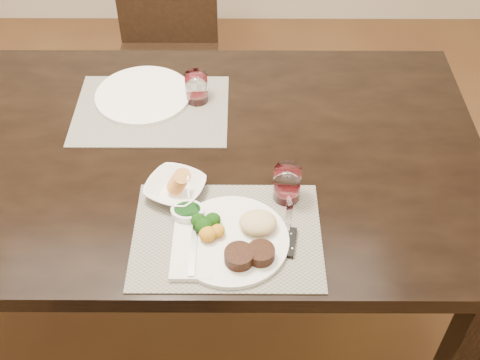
{
  "coord_description": "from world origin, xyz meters",
  "views": [
    {
      "loc": [
        0.32,
        -1.25,
        1.89
      ],
      "look_at": [
        0.31,
        -0.19,
        0.82
      ],
      "focal_mm": 45.0,
      "sensor_mm": 36.0,
      "label": 1
    }
  ],
  "objects_px": {
    "steak_knife": "(291,235)",
    "wine_glass_near": "(287,185)",
    "dinner_plate": "(236,239)",
    "cracker_bowl": "(175,188)",
    "far_plate": "(143,95)",
    "chair_far": "(167,43)"
  },
  "relations": [
    {
      "from": "chair_far",
      "to": "far_plate",
      "type": "xyz_separation_m",
      "value": [
        0.01,
        -0.7,
        0.26
      ]
    },
    {
      "from": "steak_knife",
      "to": "wine_glass_near",
      "type": "height_order",
      "value": "wine_glass_near"
    },
    {
      "from": "chair_far",
      "to": "cracker_bowl",
      "type": "distance_m",
      "value": 1.15
    },
    {
      "from": "chair_far",
      "to": "cracker_bowl",
      "type": "bearing_deg",
      "value": -82.58
    },
    {
      "from": "steak_knife",
      "to": "far_plate",
      "type": "relative_size",
      "value": 0.72
    },
    {
      "from": "dinner_plate",
      "to": "wine_glass_near",
      "type": "bearing_deg",
      "value": 36.23
    },
    {
      "from": "chair_far",
      "to": "dinner_plate",
      "type": "distance_m",
      "value": 1.33
    },
    {
      "from": "dinner_plate",
      "to": "wine_glass_near",
      "type": "height_order",
      "value": "wine_glass_near"
    },
    {
      "from": "cracker_bowl",
      "to": "far_plate",
      "type": "bearing_deg",
      "value": 108.0
    },
    {
      "from": "chair_far",
      "to": "steak_knife",
      "type": "distance_m",
      "value": 1.35
    },
    {
      "from": "cracker_bowl",
      "to": "wine_glass_near",
      "type": "bearing_deg",
      "value": -2.41
    },
    {
      "from": "far_plate",
      "to": "wine_glass_near",
      "type": "bearing_deg",
      "value": -45.18
    },
    {
      "from": "chair_far",
      "to": "far_plate",
      "type": "distance_m",
      "value": 0.74
    },
    {
      "from": "dinner_plate",
      "to": "far_plate",
      "type": "relative_size",
      "value": 0.95
    },
    {
      "from": "dinner_plate",
      "to": "cracker_bowl",
      "type": "relative_size",
      "value": 1.45
    },
    {
      "from": "steak_knife",
      "to": "wine_glass_near",
      "type": "distance_m",
      "value": 0.14
    },
    {
      "from": "steak_knife",
      "to": "cracker_bowl",
      "type": "relative_size",
      "value": 1.09
    },
    {
      "from": "chair_far",
      "to": "dinner_plate",
      "type": "bearing_deg",
      "value": -76.58
    },
    {
      "from": "cracker_bowl",
      "to": "far_plate",
      "type": "xyz_separation_m",
      "value": [
        -0.13,
        0.41,
        -0.01
      ]
    },
    {
      "from": "wine_glass_near",
      "to": "far_plate",
      "type": "xyz_separation_m",
      "value": [
        -0.42,
        0.42,
        -0.04
      ]
    },
    {
      "from": "dinner_plate",
      "to": "cracker_bowl",
      "type": "bearing_deg",
      "value": 120.07
    },
    {
      "from": "wine_glass_near",
      "to": "far_plate",
      "type": "height_order",
      "value": "wine_glass_near"
    }
  ]
}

